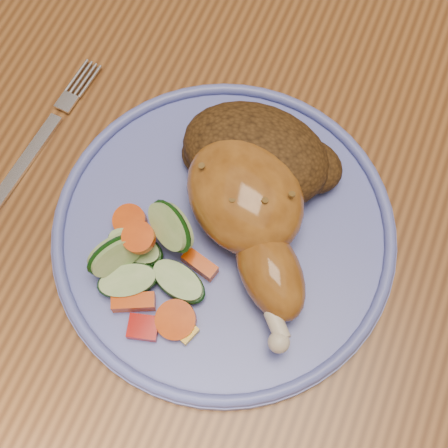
% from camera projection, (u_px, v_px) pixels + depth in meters
% --- Properties ---
extents(ground, '(4.00, 4.00, 0.00)m').
position_uv_depth(ground, '(276.00, 343.00, 1.26)').
color(ground, '#56321D').
rests_on(ground, ground).
extents(dining_table, '(0.90, 1.40, 0.75)m').
position_uv_depth(dining_table, '(326.00, 217.00, 0.64)').
color(dining_table, brown).
rests_on(dining_table, ground).
extents(plate, '(0.29, 0.29, 0.01)m').
position_uv_depth(plate, '(224.00, 233.00, 0.54)').
color(plate, '#5863B9').
rests_on(plate, dining_table).
extents(plate_rim, '(0.29, 0.29, 0.01)m').
position_uv_depth(plate_rim, '(224.00, 228.00, 0.53)').
color(plate_rim, '#5863B9').
rests_on(plate_rim, plate).
extents(chicken_leg, '(0.16, 0.18, 0.06)m').
position_uv_depth(chicken_leg, '(251.00, 212.00, 0.51)').
color(chicken_leg, '#9C5E20').
rests_on(chicken_leg, plate).
extents(rice_pilaf, '(0.14, 0.09, 0.06)m').
position_uv_depth(rice_pilaf, '(259.00, 156.00, 0.53)').
color(rice_pilaf, '#412810').
rests_on(rice_pilaf, plate).
extents(vegetable_pile, '(0.11, 0.12, 0.06)m').
position_uv_depth(vegetable_pile, '(148.00, 263.00, 0.50)').
color(vegetable_pile, '#A50A05').
rests_on(vegetable_pile, plate).
extents(fork, '(0.03, 0.15, 0.00)m').
position_uv_depth(fork, '(41.00, 139.00, 0.57)').
color(fork, silver).
rests_on(fork, dining_table).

